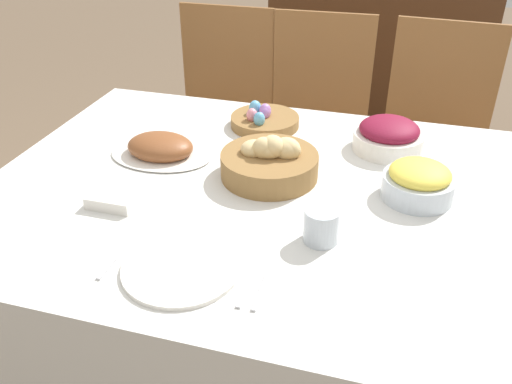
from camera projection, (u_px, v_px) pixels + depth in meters
The scene contains 17 objects.
ground_plane at pixel (264, 374), 1.84m from camera, with size 12.00×12.00×0.00m, color brown.
dining_table at pixel (265, 292), 1.65m from camera, with size 1.52×1.14×0.74m.
chair_far_right at pixel (432, 141), 2.20m from camera, with size 0.45×0.45×0.97m.
chair_far_left at pixel (221, 116), 2.41m from camera, with size 0.42×0.42×0.97m.
chair_far_center at pixel (315, 127), 2.31m from camera, with size 0.43×0.43×0.97m.
sideboard at pixel (376, 65), 3.14m from camera, with size 1.18×0.44×0.95m.
bread_basket at pixel (270, 162), 1.49m from camera, with size 0.27×0.27×0.13m.
egg_basket at pixel (264, 120), 1.79m from camera, with size 0.23×0.23×0.08m.
ham_platter at pixel (160, 148), 1.61m from camera, with size 0.31×0.22×0.07m.
pineapple_bowl at pixel (419, 182), 1.40m from camera, with size 0.19×0.19×0.10m.
beet_salad_bowl at pixel (388, 136), 1.63m from camera, with size 0.21×0.21×0.10m.
dinner_plate at pixel (181, 268), 1.17m from camera, with size 0.26×0.26×0.01m.
fork at pixel (117, 256), 1.20m from camera, with size 0.01×0.16×0.00m.
knife at pixel (250, 281), 1.13m from camera, with size 0.01×0.16×0.00m.
spoon at pixel (264, 284), 1.13m from camera, with size 0.01×0.16×0.00m.
drinking_cup at pixel (321, 225), 1.24m from camera, with size 0.08×0.08×0.08m.
butter_dish at pixel (112, 200), 1.38m from camera, with size 0.12×0.07×0.03m.
Camera 1 is at (0.32, -1.21, 1.49)m, focal length 38.00 mm.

